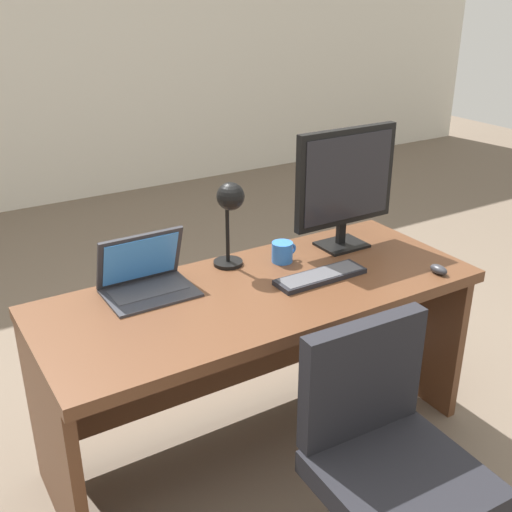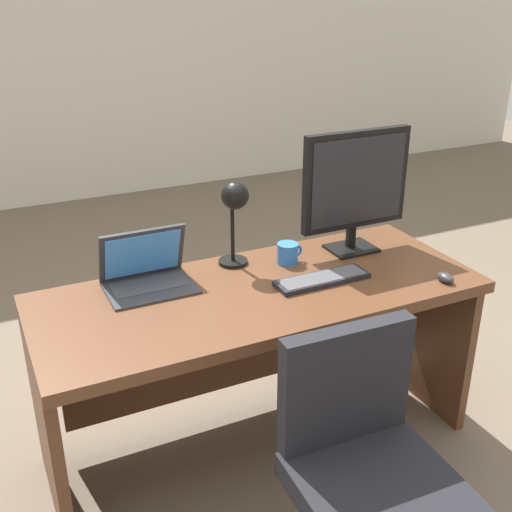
% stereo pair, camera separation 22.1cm
% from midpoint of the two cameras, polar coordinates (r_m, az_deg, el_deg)
% --- Properties ---
extents(ground, '(12.00, 12.00, 0.00)m').
position_cam_midpoint_polar(ground, '(3.94, -12.87, -4.04)').
color(ground, '#6B5B4C').
extents(back_wall, '(10.00, 0.10, 2.80)m').
position_cam_midpoint_polar(back_wall, '(5.59, -21.98, 18.11)').
color(back_wall, silver).
rests_on(back_wall, ground).
extents(desk, '(1.69, 0.69, 0.74)m').
position_cam_midpoint_polar(desk, '(2.50, -2.65, -6.62)').
color(desk, '#56331E').
rests_on(desk, ground).
extents(monitor, '(0.49, 0.16, 0.52)m').
position_cam_midpoint_polar(monitor, '(2.65, 5.76, 6.76)').
color(monitor, black).
rests_on(monitor, desk).
extents(laptop, '(0.33, 0.25, 0.23)m').
position_cam_midpoint_polar(laptop, '(2.39, -12.72, -1.58)').
color(laptop, '#2D2D33').
rests_on(laptop, desk).
extents(keyboard, '(0.38, 0.11, 0.02)m').
position_cam_midpoint_polar(keyboard, '(2.44, 3.29, -1.91)').
color(keyboard, black).
rests_on(keyboard, desk).
extents(mouse, '(0.04, 0.08, 0.04)m').
position_cam_midpoint_polar(mouse, '(2.55, 13.88, -1.25)').
color(mouse, '#2D2D33').
rests_on(mouse, desk).
extents(desk_lamp, '(0.12, 0.14, 0.36)m').
position_cam_midpoint_polar(desk_lamp, '(2.46, -4.96, 4.39)').
color(desk_lamp, black).
rests_on(desk_lamp, desk).
extents(coffee_mug, '(0.11, 0.09, 0.08)m').
position_cam_midpoint_polar(coffee_mug, '(2.58, -0.02, 0.32)').
color(coffee_mug, blue).
rests_on(coffee_mug, desk).
extents(office_chair, '(0.56, 0.56, 0.87)m').
position_cam_midpoint_polar(office_chair, '(2.09, 8.77, -20.16)').
color(office_chair, black).
rests_on(office_chair, ground).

